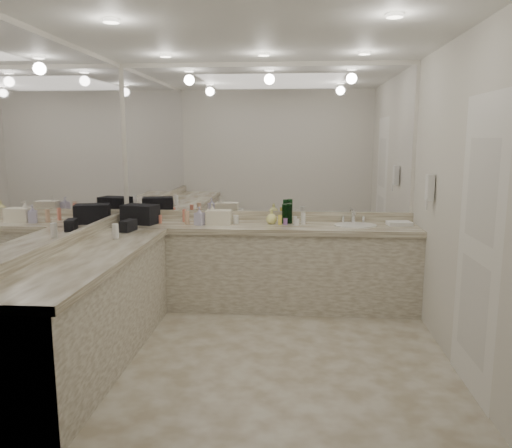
# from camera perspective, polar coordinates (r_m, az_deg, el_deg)

# --- Properties ---
(floor) EXTENTS (3.20, 3.20, 0.00)m
(floor) POSITION_cam_1_polar(r_m,az_deg,el_deg) (4.39, -0.03, -14.41)
(floor) COLOR beige
(floor) RESTS_ON ground
(ceiling) EXTENTS (3.20, 3.20, 0.00)m
(ceiling) POSITION_cam_1_polar(r_m,az_deg,el_deg) (4.09, -0.04, 21.09)
(ceiling) COLOR white
(ceiling) RESTS_ON floor
(wall_back) EXTENTS (3.20, 0.02, 2.60)m
(wall_back) POSITION_cam_1_polar(r_m,az_deg,el_deg) (5.52, 1.20, 4.58)
(wall_back) COLOR silver
(wall_back) RESTS_ON floor
(wall_left) EXTENTS (0.02, 3.00, 2.60)m
(wall_left) POSITION_cam_1_polar(r_m,az_deg,el_deg) (4.46, -21.03, 2.70)
(wall_left) COLOR silver
(wall_left) RESTS_ON floor
(wall_right) EXTENTS (0.02, 3.00, 2.60)m
(wall_right) POSITION_cam_1_polar(r_m,az_deg,el_deg) (4.22, 22.18, 2.28)
(wall_right) COLOR silver
(wall_right) RESTS_ON floor
(vanity_back_base) EXTENTS (3.20, 0.60, 0.84)m
(vanity_back_base) POSITION_cam_1_polar(r_m,az_deg,el_deg) (5.38, 0.98, -5.08)
(vanity_back_base) COLOR beige
(vanity_back_base) RESTS_ON floor
(vanity_back_top) EXTENTS (3.20, 0.64, 0.06)m
(vanity_back_top) POSITION_cam_1_polar(r_m,az_deg,el_deg) (5.27, 0.99, -0.38)
(vanity_back_top) COLOR beige
(vanity_back_top) RESTS_ON vanity_back_base
(vanity_left_base) EXTENTS (0.60, 2.40, 0.84)m
(vanity_left_base) POSITION_cam_1_polar(r_m,az_deg,el_deg) (4.26, -18.35, -9.62)
(vanity_left_base) COLOR beige
(vanity_left_base) RESTS_ON floor
(vanity_left_top) EXTENTS (0.64, 2.42, 0.06)m
(vanity_left_top) POSITION_cam_1_polar(r_m,az_deg,el_deg) (4.13, -18.55, -3.72)
(vanity_left_top) COLOR beige
(vanity_left_top) RESTS_ON vanity_left_base
(backsplash_back) EXTENTS (3.20, 0.04, 0.10)m
(backsplash_back) POSITION_cam_1_polar(r_m,az_deg,el_deg) (5.55, 1.17, 0.96)
(backsplash_back) COLOR beige
(backsplash_back) RESTS_ON vanity_back_top
(backsplash_left) EXTENTS (0.04, 3.00, 0.10)m
(backsplash_left) POSITION_cam_1_polar(r_m,az_deg,el_deg) (4.50, -20.53, -1.72)
(backsplash_left) COLOR beige
(backsplash_left) RESTS_ON vanity_left_top
(mirror_back) EXTENTS (3.12, 0.01, 1.55)m
(mirror_back) POSITION_cam_1_polar(r_m,az_deg,el_deg) (5.49, 1.21, 9.51)
(mirror_back) COLOR white
(mirror_back) RESTS_ON wall_back
(mirror_left) EXTENTS (0.01, 2.92, 1.55)m
(mirror_left) POSITION_cam_1_polar(r_m,az_deg,el_deg) (4.42, -21.27, 8.82)
(mirror_left) COLOR white
(mirror_left) RESTS_ON wall_left
(sink) EXTENTS (0.44, 0.44, 0.03)m
(sink) POSITION_cam_1_polar(r_m,az_deg,el_deg) (5.31, 11.29, -0.23)
(sink) COLOR white
(sink) RESTS_ON vanity_back_top
(faucet) EXTENTS (0.24, 0.16, 0.14)m
(faucet) POSITION_cam_1_polar(r_m,az_deg,el_deg) (5.50, 11.06, 0.92)
(faucet) COLOR silver
(faucet) RESTS_ON vanity_back_top
(wall_phone) EXTENTS (0.06, 0.10, 0.24)m
(wall_phone) POSITION_cam_1_polar(r_m,az_deg,el_deg) (4.87, 19.25, 3.95)
(wall_phone) COLOR white
(wall_phone) RESTS_ON wall_right
(door) EXTENTS (0.02, 0.82, 2.10)m
(door) POSITION_cam_1_polar(r_m,az_deg,el_deg) (3.79, 24.00, -2.46)
(door) COLOR white
(door) RESTS_ON wall_right
(black_toiletry_bag) EXTENTS (0.40, 0.31, 0.20)m
(black_toiletry_bag) POSITION_cam_1_polar(r_m,az_deg,el_deg) (5.45, -13.10, 1.11)
(black_toiletry_bag) COLOR black
(black_toiletry_bag) RESTS_ON vanity_back_top
(black_bag_spill) EXTENTS (0.13, 0.21, 0.11)m
(black_bag_spill) POSITION_cam_1_polar(r_m,az_deg,el_deg) (5.01, -14.39, -0.24)
(black_bag_spill) COLOR black
(black_bag_spill) RESTS_ON vanity_left_top
(cream_cosmetic_case) EXTENTS (0.27, 0.17, 0.15)m
(cream_cosmetic_case) POSITION_cam_1_polar(r_m,az_deg,el_deg) (5.29, -4.28, 0.78)
(cream_cosmetic_case) COLOR #EDE4C8
(cream_cosmetic_case) RESTS_ON vanity_back_top
(hand_towel) EXTENTS (0.26, 0.19, 0.04)m
(hand_towel) POSITION_cam_1_polar(r_m,az_deg,el_deg) (5.43, 16.05, 0.07)
(hand_towel) COLOR white
(hand_towel) RESTS_ON vanity_back_top
(lotion_left) EXTENTS (0.06, 0.06, 0.13)m
(lotion_left) POSITION_cam_1_polar(r_m,az_deg,el_deg) (4.68, -15.78, -0.82)
(lotion_left) COLOR white
(lotion_left) RESTS_ON vanity_left_top
(soap_bottle_a) EXTENTS (0.11, 0.11, 0.22)m
(soap_bottle_a) POSITION_cam_1_polar(r_m,az_deg,el_deg) (5.30, -5.05, 1.18)
(soap_bottle_a) COLOR white
(soap_bottle_a) RESTS_ON vanity_back_top
(soap_bottle_b) EXTENTS (0.11, 0.11, 0.19)m
(soap_bottle_b) POSITION_cam_1_polar(r_m,az_deg,el_deg) (5.25, -6.48, 0.93)
(soap_bottle_b) COLOR silver
(soap_bottle_b) RESTS_ON vanity_back_top
(soap_bottle_c) EXTENTS (0.14, 0.14, 0.15)m
(soap_bottle_c) POSITION_cam_1_polar(r_m,az_deg,el_deg) (5.30, 1.78, 0.83)
(soap_bottle_c) COLOR #EAE781
(soap_bottle_c) RESTS_ON vanity_back_top
(green_bottle_0) EXTENTS (0.07, 0.07, 0.21)m
(green_bottle_0) POSITION_cam_1_polar(r_m,az_deg,el_deg) (5.33, 3.34, 1.17)
(green_bottle_0) COLOR #124B1B
(green_bottle_0) RESTS_ON vanity_back_top
(green_bottle_1) EXTENTS (0.06, 0.06, 0.21)m
(green_bottle_1) POSITION_cam_1_polar(r_m,az_deg,el_deg) (5.34, 3.83, 1.22)
(green_bottle_1) COLOR #124B1B
(green_bottle_1) RESTS_ON vanity_back_top
(green_bottle_2) EXTENTS (0.06, 0.06, 0.18)m
(green_bottle_2) POSITION_cam_1_polar(r_m,az_deg,el_deg) (5.39, 3.59, 1.13)
(green_bottle_2) COLOR #124B1B
(green_bottle_2) RESTS_ON vanity_back_top
(amenity_bottle_0) EXTENTS (0.04, 0.04, 0.09)m
(amenity_bottle_0) POSITION_cam_1_polar(r_m,az_deg,el_deg) (5.31, 4.49, 0.47)
(amenity_bottle_0) COLOR white
(amenity_bottle_0) RESTS_ON vanity_back_top
(amenity_bottle_1) EXTENTS (0.05, 0.05, 0.14)m
(amenity_bottle_1) POSITION_cam_1_polar(r_m,az_deg,el_deg) (5.33, -7.88, 0.75)
(amenity_bottle_1) COLOR #E0B28C
(amenity_bottle_1) RESTS_ON vanity_back_top
(amenity_bottle_2) EXTENTS (0.04, 0.04, 0.10)m
(amenity_bottle_2) POSITION_cam_1_polar(r_m,az_deg,el_deg) (5.26, 2.76, 0.48)
(amenity_bottle_2) COLOR #F2D84C
(amenity_bottle_2) RESTS_ON vanity_back_top
(amenity_bottle_3) EXTENTS (0.06, 0.06, 0.09)m
(amenity_bottle_3) POSITION_cam_1_polar(r_m,az_deg,el_deg) (5.33, -2.31, 0.52)
(amenity_bottle_3) COLOR white
(amenity_bottle_3) RESTS_ON vanity_back_top
(amenity_bottle_4) EXTENTS (0.06, 0.06, 0.07)m
(amenity_bottle_4) POSITION_cam_1_polar(r_m,az_deg,el_deg) (5.23, 4.67, 0.22)
(amenity_bottle_4) COLOR white
(amenity_bottle_4) RESTS_ON vanity_back_top
(amenity_bottle_5) EXTENTS (0.04, 0.04, 0.09)m
(amenity_bottle_5) POSITION_cam_1_polar(r_m,az_deg,el_deg) (5.43, -10.89, 0.55)
(amenity_bottle_5) COLOR #E57F66
(amenity_bottle_5) RESTS_ON vanity_back_top
(amenity_bottle_6) EXTENTS (0.04, 0.04, 0.07)m
(amenity_bottle_6) POSITION_cam_1_polar(r_m,az_deg,el_deg) (5.26, 3.38, 0.29)
(amenity_bottle_6) COLOR #9966B2
(amenity_bottle_6) RESTS_ON vanity_back_top
(amenity_bottle_7) EXTENTS (0.04, 0.04, 0.14)m
(amenity_bottle_7) POSITION_cam_1_polar(r_m,az_deg,el_deg) (5.48, -8.19, 0.97)
(amenity_bottle_7) COLOR #E57F66
(amenity_bottle_7) RESTS_ON vanity_back_top
(amenity_bottle_8) EXTENTS (0.05, 0.05, 0.12)m
(amenity_bottle_8) POSITION_cam_1_polar(r_m,az_deg,el_deg) (5.29, 5.42, 0.62)
(amenity_bottle_8) COLOR white
(amenity_bottle_8) RESTS_ON vanity_back_top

